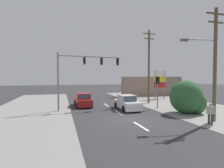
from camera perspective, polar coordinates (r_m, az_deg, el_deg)
ground_plane at (r=14.68m, az=5.91°, el=-11.49°), size 140.00×140.00×0.00m
lane_dash_near at (r=12.91m, az=9.33°, el=-13.41°), size 0.20×2.40×0.01m
lane_dash_mid at (r=17.43m, az=2.16°, el=-9.29°), size 0.20×2.40×0.01m
lane_dash_far at (r=22.16m, az=-1.93°, el=-6.82°), size 0.20×2.40×0.01m
kerb_right_verge at (r=21.21m, az=27.07°, el=-7.44°), size 10.00×44.00×0.02m
kerb_left_verge at (r=17.84m, az=-26.27°, el=-9.22°), size 8.00×40.00×0.02m
utility_pole_foreground_right at (r=15.82m, az=30.19°, el=6.62°), size 3.77×0.68×8.83m
utility_pole_midground_right at (r=23.94m, az=11.94°, el=6.02°), size 1.80×0.26×9.71m
traffic_signal_mast at (r=18.89m, az=-9.97°, el=4.83°), size 6.88×0.74×6.00m
pedestal_signal_right_kerb at (r=19.94m, az=14.66°, el=-0.92°), size 0.44×0.30×3.56m
shopping_plaza_sign at (r=29.14m, az=15.39°, el=1.13°), size 2.10×0.16×4.60m
roadside_bush at (r=18.31m, az=23.55°, el=-4.15°), size 3.32×2.85×3.21m
shopfront_wall_far at (r=33.53m, az=13.10°, el=-0.74°), size 12.00×1.00×3.60m
sedan_oncoming_mid at (r=19.07m, az=4.88°, el=-6.17°), size 1.91×4.25×1.56m
sedan_crossing_left at (r=21.44m, az=-9.41°, el=-5.27°), size 1.93×4.26×1.56m
pedestrian_at_kerb at (r=14.53m, az=29.47°, el=-8.18°), size 0.40×0.44×1.63m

